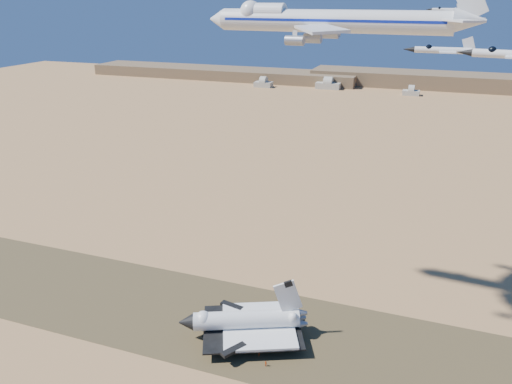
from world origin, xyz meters
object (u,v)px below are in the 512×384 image
(shuttle, at_px, (245,322))
(chase_jet_a, at_px, (441,50))
(chase_jet_b, at_px, (509,54))
(chase_jet_f, at_px, (446,10))
(chase_jet_e, at_px, (417,19))
(crew_c, at_px, (266,364))
(crew_a, at_px, (259,354))
(crew_b, at_px, (256,348))
(carrier_747, at_px, (322,21))

(shuttle, relative_size, chase_jet_a, 3.06)
(chase_jet_b, xyz_separation_m, chase_jet_f, (-11.20, 125.11, 4.32))
(chase_jet_a, bearing_deg, chase_jet_e, 94.87)
(chase_jet_e, bearing_deg, crew_c, -100.33)
(crew_a, relative_size, chase_jet_f, 0.11)
(shuttle, distance_m, crew_b, 9.67)
(chase_jet_e, bearing_deg, chase_jet_b, -71.14)
(chase_jet_e, relative_size, chase_jet_f, 1.00)
(crew_b, distance_m, chase_jet_e, 131.68)
(chase_jet_b, distance_m, chase_jet_e, 111.55)
(chase_jet_a, relative_size, chase_jet_b, 0.93)
(crew_c, height_order, chase_jet_a, chase_jet_a)
(carrier_747, height_order, chase_jet_b, carrier_747)
(crew_a, height_order, chase_jet_a, chase_jet_a)
(crew_c, bearing_deg, chase_jet_e, -74.36)
(carrier_747, bearing_deg, chase_jet_e, 65.50)
(crew_c, relative_size, chase_jet_f, 0.14)
(chase_jet_e, height_order, chase_jet_f, chase_jet_f)
(carrier_747, distance_m, crew_b, 104.94)
(shuttle, xyz_separation_m, chase_jet_f, (49.84, 90.74, 96.17))
(carrier_747, xyz_separation_m, chase_jet_a, (35.55, -44.71, -3.44))
(chase_jet_e, bearing_deg, crew_b, -104.79)
(crew_a, xyz_separation_m, chase_jet_a, (42.52, -7.92, 95.32))
(chase_jet_e, bearing_deg, chase_jet_a, -75.61)
(chase_jet_b, bearing_deg, crew_c, 163.71)
(crew_b, bearing_deg, chase_jet_b, -124.10)
(crew_b, xyz_separation_m, chase_jet_a, (44.37, -9.93, 95.18))
(shuttle, bearing_deg, crew_a, -70.02)
(carrier_747, relative_size, chase_jet_f, 6.20)
(chase_jet_a, bearing_deg, chase_jet_f, 88.75)
(crew_b, distance_m, chase_jet_b, 114.71)
(carrier_747, distance_m, crew_c, 106.63)
(crew_c, height_order, chase_jet_e, chase_jet_e)
(crew_b, distance_m, chase_jet_f, 146.55)
(crew_a, distance_m, chase_jet_e, 132.57)
(chase_jet_b, bearing_deg, shuttle, 158.78)
(crew_a, height_order, chase_jet_e, chase_jet_e)
(chase_jet_a, xyz_separation_m, chase_jet_f, (-0.41, 106.75, 5.67))
(crew_c, xyz_separation_m, chase_jet_f, (38.60, 102.46, 100.83))
(carrier_747, relative_size, crew_b, 46.01)
(carrier_747, xyz_separation_m, crew_c, (-3.46, -40.43, -98.61))
(carrier_747, height_order, crew_c, carrier_747)
(carrier_747, relative_size, crew_c, 45.56)
(chase_jet_b, height_order, chase_jet_f, chase_jet_f)
(chase_jet_a, bearing_deg, crew_c, 172.26)
(crew_b, bearing_deg, chase_jet_f, -31.37)
(shuttle, xyz_separation_m, carrier_747, (14.70, 28.71, 93.94))
(shuttle, bearing_deg, chase_jet_e, 38.19)
(chase_jet_b, bearing_deg, crew_a, 161.92)
(crew_a, relative_size, chase_jet_a, 0.11)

